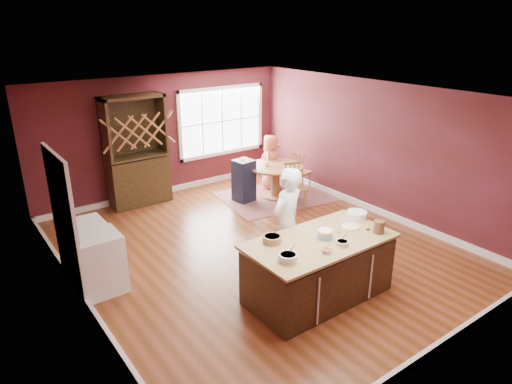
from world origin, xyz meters
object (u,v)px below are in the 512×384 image
at_px(dining_table, 275,175).
at_px(kitchen_island, 318,270).
at_px(toddler, 239,165).
at_px(hutch, 136,151).
at_px(high_chair, 244,180).
at_px(dryer, 87,248).
at_px(baker, 286,224).
at_px(seated_woman, 270,162).
at_px(chair_south, 295,187).
at_px(layer_cake, 325,234).
at_px(washer, 100,263).
at_px(chair_east, 301,170).
at_px(chair_north, 268,165).

bearing_deg(dining_table, kitchen_island, -119.51).
xyz_separation_m(dining_table, toddler, (-0.75, 0.35, 0.28)).
distance_m(kitchen_island, hutch, 5.05).
height_order(high_chair, dryer, high_chair).
bearing_deg(baker, toddler, -127.53).
relative_size(seated_woman, hutch, 0.55).
height_order(baker, chair_south, baker).
bearing_deg(layer_cake, seated_woman, 61.85).
relative_size(layer_cake, chair_south, 0.29).
height_order(dining_table, layer_cake, layer_cake).
distance_m(seated_woman, washer, 5.15).
bearing_deg(chair_east, kitchen_island, 127.81).
bearing_deg(toddler, chair_north, 19.93).
bearing_deg(baker, chair_north, -139.49).
xyz_separation_m(layer_cake, toddler, (1.14, 3.85, -0.17)).
relative_size(seated_woman, dryer, 1.49).
bearing_deg(chair_north, chair_south, 66.14).
height_order(baker, high_chair, baker).
distance_m(kitchen_island, toddler, 4.06).
distance_m(kitchen_island, baker, 0.85).
bearing_deg(dryer, layer_cake, -45.85).
relative_size(baker, seated_woman, 1.38).
bearing_deg(high_chair, kitchen_island, -115.32).
distance_m(chair_north, high_chair, 1.19).
height_order(layer_cake, high_chair, layer_cake).
relative_size(dining_table, hutch, 0.53).
height_order(high_chair, washer, high_chair).
height_order(layer_cake, dryer, layer_cake).
distance_m(toddler, washer, 4.16).
bearing_deg(chair_south, high_chair, 136.52).
height_order(chair_east, dryer, chair_east).
distance_m(hutch, dryer, 3.04).
height_order(baker, dryer, baker).
distance_m(chair_south, washer, 4.42).
height_order(seated_woman, dryer, seated_woman).
height_order(chair_south, seated_woman, seated_woman).
bearing_deg(seated_woman, layer_cake, 22.95).
height_order(layer_cake, chair_south, layer_cake).
bearing_deg(high_chair, chair_east, -13.28).
relative_size(kitchen_island, chair_east, 2.29).
bearing_deg(dryer, kitchen_island, -46.89).
height_order(chair_east, seated_woman, seated_woman).
xyz_separation_m(chair_south, high_chair, (-0.61, 1.03, -0.01)).
relative_size(seated_woman, high_chair, 1.32).
xyz_separation_m(chair_north, washer, (-4.82, -2.24, -0.06)).
xyz_separation_m(high_chair, hutch, (-1.92, 1.23, 0.69)).
distance_m(kitchen_island, dining_table, 4.02).
height_order(dining_table, baker, baker).
bearing_deg(chair_north, hutch, -20.72).
xyz_separation_m(chair_south, dryer, (-4.36, -0.04, -0.07)).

